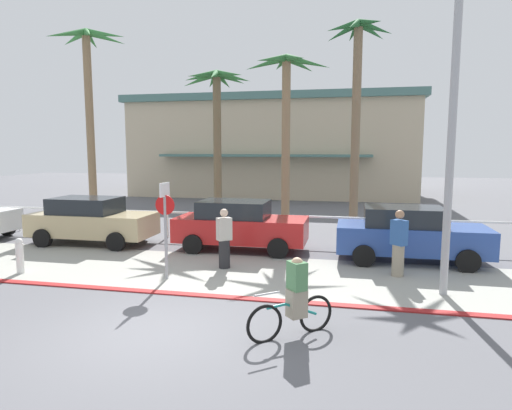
# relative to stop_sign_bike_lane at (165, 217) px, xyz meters

# --- Properties ---
(ground_plane) EXTENTS (80.00, 80.00, 0.00)m
(ground_plane) POSITION_rel_stop_sign_bike_lane_xyz_m (1.11, 6.72, -1.68)
(ground_plane) COLOR #5B5B60
(sidewalk_strip) EXTENTS (44.00, 4.00, 0.02)m
(sidewalk_strip) POSITION_rel_stop_sign_bike_lane_xyz_m (1.11, 0.92, -1.67)
(sidewalk_strip) COLOR #9E9E93
(sidewalk_strip) RESTS_ON ground
(curb_paint) EXTENTS (44.00, 0.24, 0.03)m
(curb_paint) POSITION_rel_stop_sign_bike_lane_xyz_m (1.11, -1.08, -1.66)
(curb_paint) COLOR maroon
(curb_paint) RESTS_ON ground
(building_backdrop) EXTENTS (20.78, 12.30, 7.20)m
(building_backdrop) POSITION_rel_stop_sign_bike_lane_xyz_m (-1.05, 24.16, 1.94)
(building_backdrop) COLOR #BCAD8E
(building_backdrop) RESTS_ON ground
(rail_fence) EXTENTS (24.47, 0.08, 1.04)m
(rail_fence) POSITION_rel_stop_sign_bike_lane_xyz_m (1.11, 5.22, -0.84)
(rail_fence) COLOR white
(rail_fence) RESTS_ON ground
(stop_sign_bike_lane) EXTENTS (0.52, 0.56, 2.56)m
(stop_sign_bike_lane) POSITION_rel_stop_sign_bike_lane_xyz_m (0.00, 0.00, 0.00)
(stop_sign_bike_lane) COLOR gray
(stop_sign_bike_lane) RESTS_ON ground
(bollard_2) EXTENTS (0.20, 0.20, 1.00)m
(bollard_2) POSITION_rel_stop_sign_bike_lane_xyz_m (-4.17, -0.35, -1.16)
(bollard_2) COLOR white
(bollard_2) RESTS_ON ground
(streetlight_curb) EXTENTS (0.24, 2.54, 7.50)m
(streetlight_curb) POSITION_rel_stop_sign_bike_lane_xyz_m (6.89, -0.06, 2.60)
(streetlight_curb) COLOR #9EA0A5
(streetlight_curb) RESTS_ON ground
(palm_tree_0) EXTENTS (3.69, 3.24, 8.81)m
(palm_tree_0) POSITION_rel_stop_sign_bike_lane_xyz_m (-7.12, 8.01, 4.82)
(palm_tree_0) COLOR #846B4C
(palm_tree_0) RESTS_ON ground
(palm_tree_1) EXTENTS (3.44, 3.27, 6.89)m
(palm_tree_1) POSITION_rel_stop_sign_bike_lane_xyz_m (-1.22, 8.59, 3.70)
(palm_tree_1) COLOR brown
(palm_tree_1) RESTS_ON ground
(palm_tree_2) EXTENTS (3.61, 3.44, 7.34)m
(palm_tree_2) POSITION_rel_stop_sign_bike_lane_xyz_m (1.98, 8.15, 3.74)
(palm_tree_2) COLOR #846B4C
(palm_tree_2) RESTS_ON ground
(palm_tree_3) EXTENTS (2.74, 3.29, 8.58)m
(palm_tree_3) POSITION_rel_stop_sign_bike_lane_xyz_m (4.84, 8.31, 4.54)
(palm_tree_3) COLOR #756047
(palm_tree_3) RESTS_ON ground
(car_tan_1) EXTENTS (4.40, 2.02, 1.69)m
(car_tan_1) POSITION_rel_stop_sign_bike_lane_xyz_m (-4.43, 3.57, -0.81)
(car_tan_1) COLOR tan
(car_tan_1) RESTS_ON ground
(car_red_2) EXTENTS (4.40, 2.02, 1.69)m
(car_red_2) POSITION_rel_stop_sign_bike_lane_xyz_m (1.05, 3.72, -0.81)
(car_red_2) COLOR red
(car_red_2) RESTS_ON ground
(car_blue_3) EXTENTS (4.40, 2.02, 1.69)m
(car_blue_3) POSITION_rel_stop_sign_bike_lane_xyz_m (6.47, 3.24, -0.81)
(car_blue_3) COLOR #284793
(car_blue_3) RESTS_ON ground
(cyclist_teal_0) EXTENTS (1.45, 1.20, 1.50)m
(cyclist_teal_0) POSITION_rel_stop_sign_bike_lane_xyz_m (3.74, -2.84, -0.98)
(cyclist_teal_0) COLOR black
(cyclist_teal_0) RESTS_ON ground
(pedestrian_0) EXTENTS (0.47, 0.47, 1.81)m
(pedestrian_0) POSITION_rel_stop_sign_bike_lane_xyz_m (5.99, 1.54, -0.83)
(pedestrian_0) COLOR gray
(pedestrian_0) RESTS_ON ground
(pedestrian_1) EXTENTS (0.47, 0.45, 1.74)m
(pedestrian_1) POSITION_rel_stop_sign_bike_lane_xyz_m (1.19, 1.35, -0.87)
(pedestrian_1) COLOR #232326
(pedestrian_1) RESTS_ON ground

